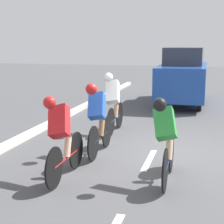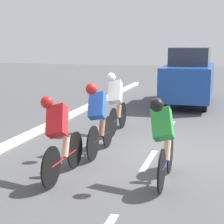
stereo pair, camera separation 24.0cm
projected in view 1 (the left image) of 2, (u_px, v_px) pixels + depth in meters
The scene contains 9 objects.
ground_plane at pixel (153, 153), 8.03m from camera, with size 60.00×60.00×0.00m, color #4C4C4F.
lane_stripe_mid at pixel (149, 160), 7.54m from camera, with size 0.12×1.40×0.01m, color white.
lane_stripe_far at pixel (167, 126), 10.58m from camera, with size 0.12×1.40×0.01m, color white.
curb at pixel (6, 146), 8.31m from camera, with size 0.20×26.52×0.14m, color beige.
cyclist_green at pixel (166, 138), 6.21m from camera, with size 0.44×1.70×1.48m.
cyclist_white at pixel (113, 101), 9.71m from camera, with size 0.42×1.68×1.59m.
cyclist_blue at pixel (98, 117), 7.78m from camera, with size 0.41×1.74×1.54m.
cyclist_red at pixel (61, 136), 6.37m from camera, with size 0.45×1.74×1.48m.
support_car at pixel (183, 76), 14.25m from camera, with size 1.70×4.45×2.14m.
Camera 1 is at (-1.07, 7.71, 2.34)m, focal length 60.00 mm.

